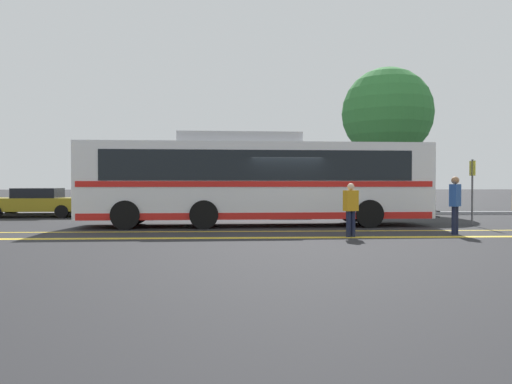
# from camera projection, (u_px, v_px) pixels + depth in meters

# --- Properties ---
(ground_plane) EXTENTS (220.00, 220.00, 0.00)m
(ground_plane) POSITION_uv_depth(u_px,v_px,m) (285.00, 226.00, 18.32)
(ground_plane) COLOR #262628
(lane_strip_0) EXTENTS (32.75, 0.20, 0.01)m
(lane_strip_0) POSITION_uv_depth(u_px,v_px,m) (259.00, 231.00, 16.42)
(lane_strip_0) COLOR gold
(lane_strip_0) RESTS_ON ground_plane
(lane_strip_1) EXTENTS (32.75, 0.20, 0.01)m
(lane_strip_1) POSITION_uv_depth(u_px,v_px,m) (262.00, 237.00, 14.58)
(lane_strip_1) COLOR gold
(lane_strip_1) RESTS_ON ground_plane
(lane_strip_2) EXTENTS (32.75, 0.20, 0.01)m
(lane_strip_2) POSITION_uv_depth(u_px,v_px,m) (263.00, 238.00, 14.38)
(lane_strip_2) COLOR gold
(lane_strip_2) RESTS_ON ground_plane
(curb_strip) EXTENTS (40.75, 0.36, 0.15)m
(curb_strip) POSITION_uv_depth(u_px,v_px,m) (250.00, 214.00, 24.76)
(curb_strip) COLOR #99999E
(curb_strip) RESTS_ON ground_plane
(transit_bus) EXTENTS (13.14, 2.99, 3.42)m
(transit_bus) POSITION_uv_depth(u_px,v_px,m) (256.00, 179.00, 18.59)
(transit_bus) COLOR silver
(transit_bus) RESTS_ON ground_plane
(parked_car_0) EXTENTS (4.76, 2.15, 1.36)m
(parked_car_0) POSITION_uv_depth(u_px,v_px,m) (36.00, 202.00, 23.42)
(parked_car_0) COLOR olive
(parked_car_0) RESTS_ON ground_plane
(parked_car_1) EXTENTS (4.04, 2.12, 1.42)m
(parked_car_1) POSITION_uv_depth(u_px,v_px,m) (151.00, 202.00, 23.68)
(parked_car_1) COLOR #335B33
(parked_car_1) RESTS_ON ground_plane
(parked_car_2) EXTENTS (4.28, 2.08, 1.42)m
(parked_car_2) POSITION_uv_depth(u_px,v_px,m) (289.00, 201.00, 24.06)
(parked_car_2) COLOR #9E9EA3
(parked_car_2) RESTS_ON ground_plane
(pedestrian_0) EXTENTS (0.47, 0.38, 1.59)m
(pedestrian_0) POSITION_uv_depth(u_px,v_px,m) (351.00, 207.00, 14.67)
(pedestrian_0) COLOR #191E38
(pedestrian_0) RESTS_ON ground_plane
(pedestrian_1) EXTENTS (0.45, 0.45, 1.80)m
(pedestrian_1) POSITION_uv_depth(u_px,v_px,m) (455.00, 201.00, 15.41)
(pedestrian_1) COLOR #191E38
(pedestrian_1) RESTS_ON ground_plane
(bus_stop_sign) EXTENTS (0.07, 0.40, 2.48)m
(bus_stop_sign) POSITION_uv_depth(u_px,v_px,m) (472.00, 184.00, 18.66)
(bus_stop_sign) COLOR #59595E
(bus_stop_sign) RESTS_ON ground_plane
(tree_0) EXTENTS (5.01, 5.01, 7.99)m
(tree_0) POSITION_uv_depth(u_px,v_px,m) (387.00, 113.00, 27.61)
(tree_0) COLOR #513823
(tree_0) RESTS_ON ground_plane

